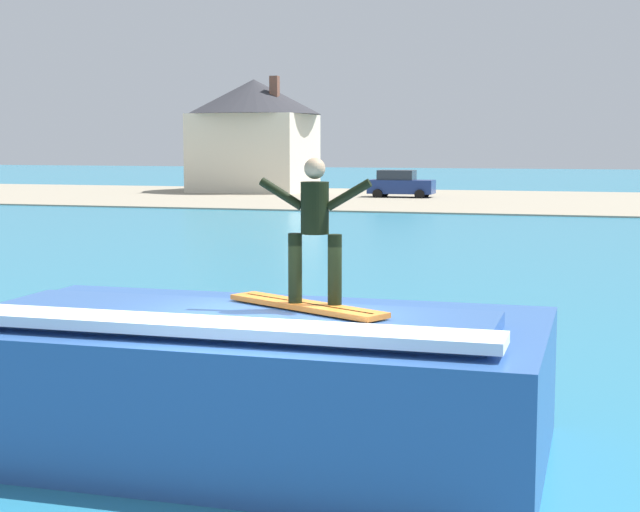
# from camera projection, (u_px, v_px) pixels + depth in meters

# --- Properties ---
(ground_plane) EXTENTS (260.00, 260.00, 0.00)m
(ground_plane) POSITION_uv_depth(u_px,v_px,m) (268.00, 477.00, 10.76)
(ground_plane) COLOR teal
(wave_crest) EXTENTS (6.91, 3.80, 1.78)m
(wave_crest) POSITION_uv_depth(u_px,v_px,m) (250.00, 381.00, 11.60)
(wave_crest) COLOR #2E589D
(wave_crest) RESTS_ON ground_plane
(surfboard) EXTENTS (2.13, 1.37, 0.06)m
(surfboard) POSITION_uv_depth(u_px,v_px,m) (306.00, 306.00, 11.15)
(surfboard) COLOR orange
(surfboard) RESTS_ON wave_crest
(surfer) EXTENTS (1.32, 0.32, 1.66)m
(surfer) POSITION_uv_depth(u_px,v_px,m) (315.00, 222.00, 11.00)
(surfer) COLOR black
(surfer) RESTS_ON surfboard
(shoreline_bank) EXTENTS (120.00, 24.10, 0.08)m
(shoreline_bank) POSITION_uv_depth(u_px,v_px,m) (544.00, 201.00, 60.41)
(shoreline_bank) COLOR gray
(shoreline_bank) RESTS_ON ground_plane
(car_near_shore) EXTENTS (4.28, 2.16, 1.86)m
(car_near_shore) POSITION_uv_depth(u_px,v_px,m) (400.00, 184.00, 64.15)
(car_near_shore) COLOR navy
(car_near_shore) RESTS_ON ground_plane
(house_with_chimney) EXTENTS (9.84, 9.84, 8.38)m
(house_with_chimney) POSITION_uv_depth(u_px,v_px,m) (254.00, 130.00, 71.59)
(house_with_chimney) COLOR beige
(house_with_chimney) RESTS_ON ground_plane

